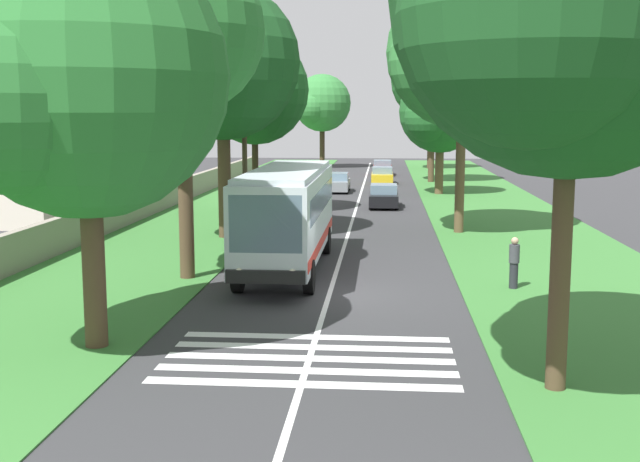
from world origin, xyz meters
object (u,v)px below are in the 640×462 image
(coach_bus, at_px, (288,212))
(trailing_car_1, at_px, (337,183))
(roadside_tree_left_0, at_px, (321,104))
(pedestrian, at_px, (514,262))
(roadside_building, at_px, (3,155))
(utility_pole, at_px, (245,146))
(roadside_tree_right_2, at_px, (431,82))
(trailing_car_3, at_px, (382,168))
(trailing_car_0, at_px, (384,196))
(roadside_tree_right_3, at_px, (459,58))
(roadside_tree_right_4, at_px, (439,113))
(roadside_tree_right_1, at_px, (560,10))
(roadside_tree_left_3, at_px, (81,84))
(roadside_tree_left_4, at_px, (251,93))
(roadside_tree_left_2, at_px, (217,67))
(trailing_car_2, at_px, (382,176))
(roadside_tree_right_0, at_px, (428,99))
(roadside_tree_left_1, at_px, (179,35))

(coach_bus, bearing_deg, trailing_car_1, -0.03)
(roadside_tree_left_0, distance_m, pedestrian, 60.50)
(roadside_building, bearing_deg, roadside_tree_left_0, -17.49)
(utility_pole, bearing_deg, roadside_tree_right_2, -18.91)
(trailing_car_3, bearing_deg, trailing_car_0, -179.63)
(roadside_tree_right_3, distance_m, utility_pole, 10.93)
(utility_pole, bearing_deg, roadside_tree_right_4, -27.43)
(trailing_car_0, bearing_deg, pedestrian, -169.44)
(roadside_tree_right_1, height_order, pedestrian, roadside_tree_right_1)
(coach_bus, height_order, roadside_tree_right_4, roadside_tree_right_4)
(roadside_tree_left_3, xyz_separation_m, roadside_tree_left_4, (26.69, 0.50, 0.52))
(utility_pole, bearing_deg, trailing_car_3, -9.58)
(trailing_car_1, xyz_separation_m, roadside_tree_right_1, (-41.94, -6.89, 7.04))
(roadside_tree_left_2, distance_m, roadside_tree_left_3, 17.39)
(roadside_tree_left_0, relative_size, roadside_tree_right_4, 1.13)
(trailing_car_2, height_order, roadside_tree_left_0, roadside_tree_left_0)
(roadside_tree_left_2, bearing_deg, roadside_tree_right_2, -19.75)
(coach_bus, xyz_separation_m, roadside_tree_left_4, (16.61, 4.16, 4.75))
(roadside_tree_left_4, bearing_deg, roadside_tree_right_0, -17.15)
(trailing_car_1, distance_m, roadside_tree_right_2, 14.02)
(roadside_tree_right_2, distance_m, roadside_tree_right_3, 29.04)
(trailing_car_2, distance_m, roadside_tree_left_3, 47.75)
(trailing_car_2, bearing_deg, roadside_tree_left_2, 165.96)
(roadside_tree_right_1, height_order, roadside_tree_right_2, roadside_tree_right_2)
(roadside_tree_right_2, bearing_deg, roadside_tree_left_4, 152.81)
(trailing_car_3, height_order, roadside_tree_left_0, roadside_tree_left_0)
(trailing_car_2, relative_size, roadside_tree_right_2, 0.36)
(trailing_car_2, distance_m, roadside_tree_right_0, 20.78)
(trailing_car_1, distance_m, roadside_tree_right_4, 8.96)
(roadside_tree_left_0, relative_size, roadside_tree_left_3, 1.00)
(roadside_tree_right_3, bearing_deg, roadside_tree_left_3, 152.06)
(trailing_car_1, xyz_separation_m, trailing_car_2, (7.07, -3.31, 0.00))
(coach_bus, relative_size, roadside_tree_right_3, 0.92)
(roadside_tree_right_2, distance_m, pedestrian, 42.35)
(trailing_car_0, distance_m, roadside_tree_right_0, 36.65)
(coach_bus, bearing_deg, roadside_tree_right_4, -14.31)
(roadside_tree_left_4, xyz_separation_m, roadside_tree_right_0, (39.33, -12.14, 0.42))
(roadside_tree_left_1, distance_m, roadside_tree_left_4, 18.51)
(roadside_tree_left_2, xyz_separation_m, roadside_tree_left_4, (9.36, 0.09, -0.90))
(coach_bus, height_order, roadside_building, roadside_building)
(trailing_car_0, xyz_separation_m, roadside_tree_right_1, (-32.38, -3.43, 7.04))
(roadside_tree_left_1, distance_m, roadside_tree_left_3, 8.47)
(trailing_car_0, distance_m, roadside_tree_left_1, 24.30)
(roadside_tree_left_1, xyz_separation_m, roadside_tree_right_4, (30.40, -10.71, -2.53))
(roadside_tree_right_3, bearing_deg, pedestrian, -176.24)
(trailing_car_2, bearing_deg, roadside_tree_right_4, -154.32)
(coach_bus, xyz_separation_m, roadside_tree_right_1, (-12.19, -6.91, 5.56))
(roadside_tree_right_0, distance_m, roadside_building, 50.12)
(coach_bus, bearing_deg, pedestrian, -109.66)
(trailing_car_3, height_order, pedestrian, pedestrian)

